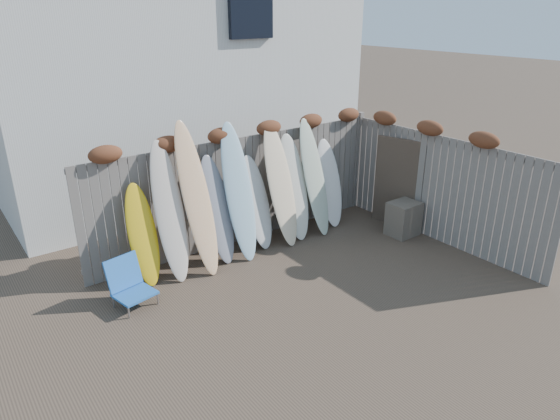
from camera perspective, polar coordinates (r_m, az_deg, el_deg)
ground at (r=7.96m, az=5.20°, el=-9.34°), size 80.00×80.00×0.00m
back_fence at (r=9.23m, az=-4.11°, el=3.40°), size 6.05×0.28×2.24m
right_fence at (r=9.70m, az=17.88°, el=3.04°), size 0.28×4.40×2.24m
house at (r=12.62m, az=-13.14°, el=17.34°), size 8.50×5.50×6.33m
beach_chair at (r=7.83m, az=-16.87°, el=-8.02°), size 0.65×0.68×0.72m
wooden_crate at (r=9.99m, az=13.92°, el=-0.96°), size 0.58×0.48×0.66m
lattice_panel at (r=10.20m, az=13.81°, el=2.94°), size 0.37×1.17×1.79m
surfboard_0 at (r=8.17m, az=-15.42°, el=-2.78°), size 0.49×0.62×1.62m
surfboard_1 at (r=8.15m, az=-12.53°, el=-0.21°), size 0.54×0.83×2.23m
surfboard_2 at (r=8.23m, az=-9.50°, el=1.23°), size 0.54×0.90×2.49m
surfboard_3 at (r=8.61m, az=-7.16°, el=0.00°), size 0.51×0.68×1.85m
surfboard_4 at (r=8.66m, az=-4.73°, el=2.04°), size 0.57×0.86×2.35m
surfboard_5 at (r=9.09m, az=-2.67°, el=0.85°), size 0.58×0.65×1.69m
surfboard_6 at (r=9.17m, az=0.07°, el=2.89°), size 0.55×0.80×2.24m
surfboard_7 at (r=9.44m, az=1.59°, el=2.60°), size 0.61×0.75×1.97m
surfboard_8 at (r=9.64m, az=3.95°, el=3.72°), size 0.51×0.80×2.21m
surfboard_9 at (r=10.09m, az=5.66°, el=3.07°), size 0.58×0.67×1.73m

